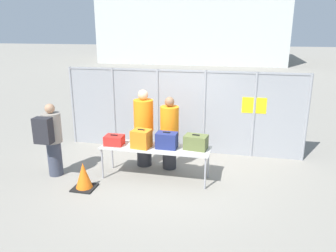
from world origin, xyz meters
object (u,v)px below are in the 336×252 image
at_px(traveler_hooded, 51,137).
at_px(security_worker_near, 169,132).
at_px(inspection_table, 155,149).
at_px(suitcase_olive, 196,142).
at_px(security_worker_far, 144,127).
at_px(utility_trailer, 205,123).
at_px(suitcase_orange, 141,139).
at_px(traffic_cone, 84,177).
at_px(suitcase_red, 114,140).
at_px(suitcase_navy, 167,140).

xyz_separation_m(traveler_hooded, security_worker_near, (2.44, 1.01, -0.02)).
bearing_deg(inspection_table, traveler_hooded, -169.97).
xyz_separation_m(suitcase_olive, security_worker_far, (-1.33, 0.55, 0.08)).
relative_size(security_worker_near, utility_trailer, 0.52).
bearing_deg(suitcase_orange, traveler_hooded, -170.30).
bearing_deg(inspection_table, security_worker_far, 125.07).
relative_size(suitcase_olive, traveler_hooded, 0.31).
distance_m(suitcase_orange, traffic_cone, 1.44).
xyz_separation_m(suitcase_olive, traffic_cone, (-2.20, -0.92, -0.62)).
bearing_deg(security_worker_near, inspection_table, 62.18).
relative_size(utility_trailer, traffic_cone, 5.83).
distance_m(suitcase_red, security_worker_far, 0.85).
height_order(suitcase_navy, traveler_hooded, traveler_hooded).
bearing_deg(security_worker_far, suitcase_olive, 147.55).
bearing_deg(utility_trailer, inspection_table, -101.93).
distance_m(inspection_table, suitcase_navy, 0.34).
distance_m(suitcase_olive, utility_trailer, 3.23).
height_order(suitcase_navy, traffic_cone, suitcase_navy).
xyz_separation_m(suitcase_orange, suitcase_navy, (0.54, 0.08, -0.02)).
bearing_deg(suitcase_navy, security_worker_far, 138.23).
xyz_separation_m(suitcase_red, traveler_hooded, (-1.33, -0.35, 0.08)).
relative_size(suitcase_navy, traffic_cone, 0.80).
bearing_deg(security_worker_near, traveler_hooded, 11.08).
distance_m(inspection_table, traveler_hooded, 2.31).
height_order(suitcase_red, traveler_hooded, traveler_hooded).
bearing_deg(suitcase_orange, security_worker_near, 55.11).
height_order(inspection_table, utility_trailer, inspection_table).
bearing_deg(security_worker_far, inspection_table, 114.95).
distance_m(suitcase_orange, security_worker_near, 0.82).
relative_size(inspection_table, traffic_cone, 4.20).
distance_m(suitcase_olive, traffic_cone, 2.46).
xyz_separation_m(suitcase_red, security_worker_near, (1.11, 0.66, 0.06)).
bearing_deg(suitcase_red, suitcase_navy, 2.99).
bearing_deg(security_worker_near, suitcase_olive, 132.35).
bearing_deg(inspection_table, suitcase_orange, -167.78).
bearing_deg(traveler_hooded, traffic_cone, -18.00).
distance_m(traveler_hooded, security_worker_far, 2.09).
distance_m(inspection_table, utility_trailer, 3.38).
bearing_deg(suitcase_navy, security_worker_near, 97.08).
bearing_deg(suitcase_orange, utility_trailer, 73.63).
distance_m(inspection_table, suitcase_olive, 0.90).
xyz_separation_m(suitcase_red, security_worker_far, (0.47, 0.70, 0.13)).
bearing_deg(inspection_table, suitcase_olive, 6.72).
distance_m(suitcase_navy, security_worker_near, 0.60).
bearing_deg(suitcase_orange, suitcase_navy, 8.17).
bearing_deg(traffic_cone, inspection_table, 31.87).
bearing_deg(inspection_table, utility_trailer, 78.07).
bearing_deg(security_worker_near, suitcase_navy, 85.66).
xyz_separation_m(suitcase_navy, traveler_hooded, (-2.52, -0.42, 0.01)).
distance_m(suitcase_navy, suitcase_olive, 0.63).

